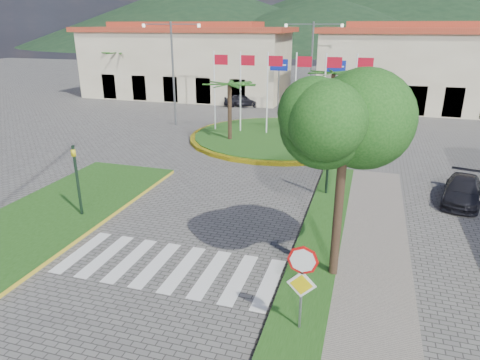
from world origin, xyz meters
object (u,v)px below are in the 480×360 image
(white_van, at_px, (211,97))
(car_side_right, at_px, (463,190))
(deciduous_tree, at_px, (346,122))
(stop_sign, at_px, (302,276))
(car_dark_b, at_px, (390,116))
(roundabout_island, at_px, (278,137))
(car_dark_a, at_px, (243,100))

(white_van, distance_m, car_side_right, 29.76)
(deciduous_tree, bearing_deg, stop_sign, -101.18)
(deciduous_tree, bearing_deg, car_dark_b, 84.84)
(deciduous_tree, bearing_deg, white_van, 117.44)
(stop_sign, height_order, deciduous_tree, deciduous_tree)
(roundabout_island, bearing_deg, white_van, 128.00)
(roundabout_island, xyz_separation_m, deciduous_tree, (5.50, -17.00, 5.00))
(stop_sign, height_order, white_van, stop_sign)
(car_side_right, bearing_deg, roundabout_island, 152.59)
(white_van, height_order, car_dark_a, car_dark_a)
(car_dark_a, bearing_deg, stop_sign, -175.94)
(roundabout_island, xyz_separation_m, stop_sign, (4.90, -20.04, 1.62))
(roundabout_island, distance_m, deciduous_tree, 18.55)
(deciduous_tree, xyz_separation_m, car_dark_b, (2.30, 25.48, -4.64))
(deciduous_tree, height_order, white_van, deciduous_tree)
(roundabout_island, xyz_separation_m, car_dark_b, (7.80, 8.48, 0.36))
(roundabout_island, relative_size, deciduous_tree, 1.87)
(stop_sign, bearing_deg, roundabout_island, 103.73)
(deciduous_tree, relative_size, white_van, 1.51)
(white_van, bearing_deg, deciduous_tree, -150.33)
(stop_sign, bearing_deg, white_van, 114.36)
(stop_sign, relative_size, deciduous_tree, 0.39)
(car_dark_b, bearing_deg, stop_sign, -175.22)
(roundabout_island, height_order, car_dark_b, roundabout_island)
(white_van, height_order, car_side_right, white_van)
(car_dark_a, relative_size, car_side_right, 0.98)
(white_van, bearing_deg, car_dark_b, -101.19)
(stop_sign, relative_size, car_side_right, 0.68)
(stop_sign, bearing_deg, car_side_right, 63.01)
(white_van, relative_size, car_dark_a, 1.19)
(stop_sign, distance_m, deciduous_tree, 4.59)
(roundabout_island, bearing_deg, stop_sign, -76.27)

